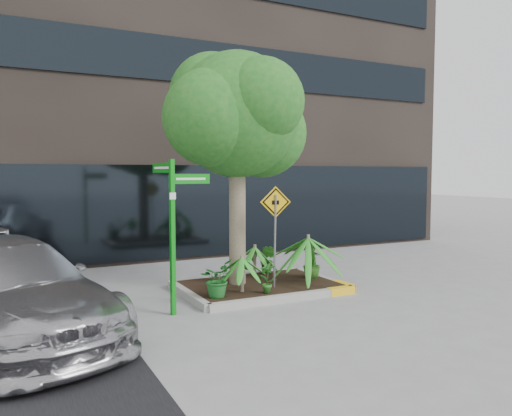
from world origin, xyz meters
name	(u,v)px	position (x,y,z in m)	size (l,w,h in m)	color
ground	(258,294)	(0.00, 0.00, 0.00)	(80.00, 80.00, 0.00)	gray
building	(160,30)	(0.50, 8.50, 7.50)	(18.00, 8.00, 15.00)	#2D2621
planter	(262,285)	(0.23, 0.27, 0.10)	(3.35, 2.36, 0.15)	#9E9E99
tree	(237,115)	(-0.22, 0.54, 3.68)	(3.36, 2.98, 5.03)	gray
palm_front	(308,238)	(1.17, -0.07, 1.10)	(1.15, 1.15, 1.28)	gray
palm_left	(242,258)	(-0.46, -0.22, 0.82)	(0.81, 0.81, 0.90)	gray
palm_back	(255,247)	(0.45, 1.04, 0.81)	(0.80, 0.80, 0.89)	gray
parked_car	(4,290)	(-4.62, -0.71, 0.74)	(2.06, 5.08, 1.47)	#B2B2B7
shrub_a	(216,279)	(-1.07, -0.37, 0.50)	(0.62, 0.62, 0.69)	#1A5E21
shrub_b	(312,263)	(1.48, 0.25, 0.49)	(0.38, 0.38, 0.69)	#347021
shrub_c	(268,278)	(-0.07, -0.55, 0.46)	(0.32, 0.32, 0.61)	#296A21
shrub_d	(268,259)	(0.84, 1.14, 0.48)	(0.36, 0.36, 0.66)	#235819
street_sign_post	(174,219)	(-1.96, -0.60, 1.68)	(0.87, 0.79, 2.72)	#0C8814
cattle_sign	(275,219)	(0.29, -0.21, 1.55)	(0.62, 0.18, 2.07)	slate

